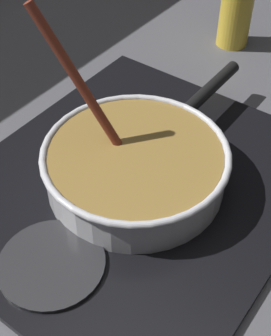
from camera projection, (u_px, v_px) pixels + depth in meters
The scene contains 6 objects.
ground at pixel (146, 246), 0.70m from camera, with size 2.40×1.60×0.04m, color #4C4C51.
hob_plate at pixel (135, 185), 0.75m from camera, with size 0.56×0.48×0.01m, color black.
burner_ring at pixel (136, 181), 0.74m from camera, with size 0.17×0.17×0.01m, color #592D0C.
spare_burner at pixel (52, 263), 0.63m from camera, with size 0.14×0.14×0.01m, color #262628.
cooking_pan at pixel (136, 165), 0.72m from camera, with size 0.44×0.29×0.27m.
oil_bottle at pixel (238, 2), 1.00m from camera, with size 0.07×0.07×0.23m.
Camera 1 is at (-0.35, -0.23, 0.55)m, focal length 51.50 mm.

